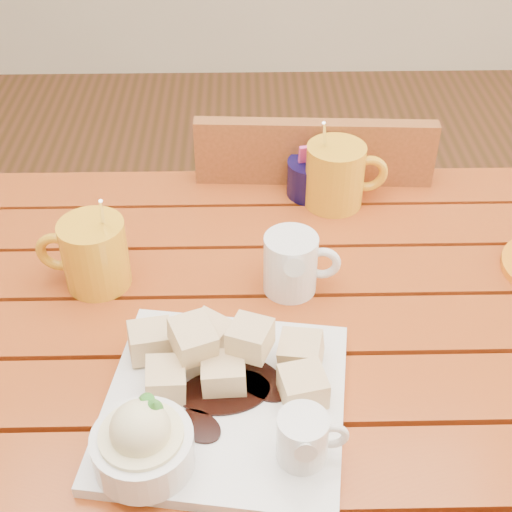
{
  "coord_description": "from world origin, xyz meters",
  "views": [
    {
      "loc": [
        0.02,
        -0.7,
        1.43
      ],
      "look_at": [
        0.03,
        0.06,
        0.82
      ],
      "focal_mm": 50.0,
      "sensor_mm": 36.0,
      "label": 1
    }
  ],
  "objects_px": {
    "chair_far": "(305,261)",
    "dessert_plate": "(207,405)",
    "coffee_mug_right": "(337,174)",
    "table": "(234,378)",
    "coffee_mug_left": "(93,253)"
  },
  "relations": [
    {
      "from": "chair_far",
      "to": "dessert_plate",
      "type": "bearing_deg",
      "value": 77.53
    },
    {
      "from": "dessert_plate",
      "to": "table",
      "type": "bearing_deg",
      "value": 80.01
    },
    {
      "from": "table",
      "to": "dessert_plate",
      "type": "height_order",
      "value": "dessert_plate"
    },
    {
      "from": "coffee_mug_left",
      "to": "table",
      "type": "bearing_deg",
      "value": -19.31
    },
    {
      "from": "dessert_plate",
      "to": "chair_far",
      "type": "bearing_deg",
      "value": 74.6
    },
    {
      "from": "coffee_mug_right",
      "to": "chair_far",
      "type": "height_order",
      "value": "coffee_mug_right"
    },
    {
      "from": "coffee_mug_left",
      "to": "coffee_mug_right",
      "type": "bearing_deg",
      "value": 34.36
    },
    {
      "from": "table",
      "to": "chair_far",
      "type": "relative_size",
      "value": 1.39
    },
    {
      "from": "table",
      "to": "coffee_mug_left",
      "type": "height_order",
      "value": "coffee_mug_left"
    },
    {
      "from": "dessert_plate",
      "to": "coffee_mug_left",
      "type": "height_order",
      "value": "coffee_mug_left"
    },
    {
      "from": "table",
      "to": "chair_far",
      "type": "xyz_separation_m",
      "value": [
        0.14,
        0.46,
        -0.16
      ]
    },
    {
      "from": "table",
      "to": "coffee_mug_right",
      "type": "relative_size",
      "value": 7.47
    },
    {
      "from": "coffee_mug_left",
      "to": "coffee_mug_right",
      "type": "xyz_separation_m",
      "value": [
        0.37,
        0.2,
        0.0
      ]
    },
    {
      "from": "dessert_plate",
      "to": "coffee_mug_left",
      "type": "xyz_separation_m",
      "value": [
        -0.17,
        0.26,
        0.02
      ]
    },
    {
      "from": "table",
      "to": "dessert_plate",
      "type": "distance_m",
      "value": 0.22
    }
  ]
}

